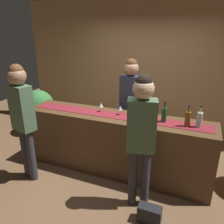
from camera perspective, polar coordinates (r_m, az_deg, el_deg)
ground_plane at (r=3.80m, az=0.85°, el=-14.71°), size 10.00×10.00×0.00m
back_wall at (r=5.00m, az=9.08°, el=11.53°), size 6.00×0.12×2.90m
bar_counter at (r=3.55m, az=0.89°, el=-8.27°), size 2.95×0.60×0.97m
counter_runner_cloth at (r=3.35m, az=0.93°, el=-0.89°), size 2.80×0.28×0.01m
wine_bottle_amber at (r=3.09m, az=19.17°, el=-1.69°), size 0.07×0.07×0.30m
wine_bottle_green at (r=3.15m, az=13.45°, el=-0.64°), size 0.07×0.07×0.30m
wine_bottle_clear at (r=3.12m, az=21.86°, el=-1.84°), size 0.07×0.07×0.30m
wine_glass_near_customer at (r=3.34m, az=2.16°, el=0.96°), size 0.07×0.07×0.14m
wine_glass_mid_counter at (r=3.48m, az=-2.89°, el=1.71°), size 0.07×0.07×0.14m
wine_glass_far_end at (r=3.10m, az=7.43°, el=-0.72°), size 0.07×0.07×0.14m
bartender at (r=3.81m, az=4.82°, el=3.80°), size 0.34×0.25×1.77m
customer_sipping at (r=2.60m, az=7.69°, el=-4.63°), size 0.38×0.28×1.75m
customer_browsing at (r=3.36m, az=-22.45°, el=0.21°), size 0.38×0.28×1.78m
potted_plant_tall at (r=5.18m, az=-18.58°, el=0.94°), size 0.67×0.67×0.98m
handbag at (r=2.93m, az=9.77°, el=-24.83°), size 0.28×0.14×0.22m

